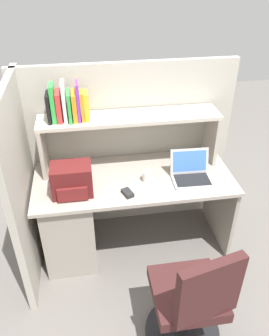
# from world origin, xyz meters

# --- Properties ---
(ground_plane) EXTENTS (8.00, 8.00, 0.00)m
(ground_plane) POSITION_xyz_m (0.00, 0.00, 0.00)
(ground_plane) COLOR slate
(desk) EXTENTS (1.60, 0.70, 0.73)m
(desk) POSITION_xyz_m (-0.39, 0.00, 0.40)
(desk) COLOR #AAA093
(desk) RESTS_ON ground_plane
(cubicle_partition_rear) EXTENTS (1.84, 0.05, 1.55)m
(cubicle_partition_rear) POSITION_xyz_m (0.00, 0.38, 0.78)
(cubicle_partition_rear) COLOR #B2ADA0
(cubicle_partition_rear) RESTS_ON ground_plane
(cubicle_partition_left) EXTENTS (0.05, 1.06, 1.55)m
(cubicle_partition_left) POSITION_xyz_m (-0.85, -0.05, 0.78)
(cubicle_partition_left) COLOR #B2ADA0
(cubicle_partition_left) RESTS_ON ground_plane
(overhead_hutch) EXTENTS (1.44, 0.28, 0.45)m
(overhead_hutch) POSITION_xyz_m (0.00, 0.20, 1.08)
(overhead_hutch) COLOR #B3A99C
(overhead_hutch) RESTS_ON desk
(reference_books_on_shelf) EXTENTS (0.31, 0.19, 0.30)m
(reference_books_on_shelf) POSITION_xyz_m (-0.47, 0.20, 1.30)
(reference_books_on_shelf) COLOR black
(reference_books_on_shelf) RESTS_ON overhead_hutch
(laptop) EXTENTS (0.32, 0.27, 0.22)m
(laptop) POSITION_xyz_m (0.45, -0.09, 0.78)
(laptop) COLOR #B7BABF
(laptop) RESTS_ON desk
(backpack) EXTENTS (0.30, 0.23, 0.24)m
(backpack) POSITION_xyz_m (-0.48, -0.14, 0.85)
(backpack) COLOR #591919
(backpack) RESTS_ON desk
(computer_mouse) EXTENTS (0.09, 0.12, 0.03)m
(computer_mouse) POSITION_xyz_m (-0.08, -0.22, 0.75)
(computer_mouse) COLOR #262628
(computer_mouse) RESTS_ON desk
(paper_cup) EXTENTS (0.08, 0.08, 0.09)m
(paper_cup) POSITION_xyz_m (0.10, -0.07, 0.77)
(paper_cup) COLOR white
(paper_cup) RESTS_ON desk
(office_chair) EXTENTS (0.52, 0.53, 0.93)m
(office_chair) POSITION_xyz_m (0.21, -0.98, 0.39)
(office_chair) COLOR black
(office_chair) RESTS_ON ground_plane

